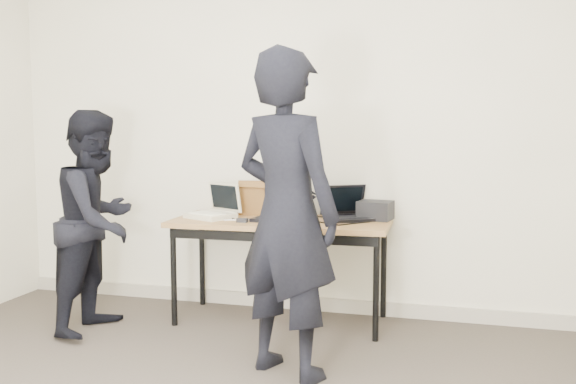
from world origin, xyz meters
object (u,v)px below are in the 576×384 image
at_px(leather_satchel, 265,197).
at_px(person_observer, 98,221).
at_px(desk, 280,228).
at_px(laptop_center, 284,211).
at_px(laptop_right, 348,212).
at_px(equipment_box, 375,210).
at_px(laptop_beige, 214,211).
at_px(person_typist, 287,214).

distance_m(leather_satchel, person_observer, 1.19).
relative_size(leather_satchel, person_observer, 0.25).
height_order(desk, person_observer, person_observer).
distance_m(laptop_center, laptop_right, 0.45).
bearing_deg(person_observer, equipment_box, -67.83).
bearing_deg(person_observer, laptop_beige, -52.78).
bearing_deg(laptop_right, laptop_center, 166.04).
relative_size(laptop_center, laptop_right, 0.88).
bearing_deg(desk, laptop_right, 18.69).
xyz_separation_m(desk, person_typist, (0.29, -0.89, 0.23)).
relative_size(laptop_center, person_typist, 0.21).
distance_m(desk, laptop_beige, 0.50).
bearing_deg(laptop_center, desk, -118.19).
relative_size(laptop_beige, person_typist, 0.22).
relative_size(laptop_beige, laptop_right, 0.92).
bearing_deg(person_typist, laptop_center, -50.14).
xyz_separation_m(leather_satchel, equipment_box, (0.81, -0.04, -0.06)).
distance_m(laptop_beige, equipment_box, 1.14).
distance_m(laptop_right, person_observer, 1.70).
relative_size(laptop_beige, equipment_box, 1.76).
relative_size(laptop_right, person_observer, 0.29).
height_order(desk, leather_satchel, leather_satchel).
distance_m(desk, equipment_box, 0.67).
bearing_deg(equipment_box, desk, -163.05).
bearing_deg(laptop_beige, laptop_center, 29.59).
bearing_deg(laptop_right, person_typist, -130.29).
distance_m(desk, person_typist, 0.97).
height_order(laptop_center, leather_satchel, laptop_center).
bearing_deg(laptop_center, laptop_right, 24.03).
bearing_deg(laptop_right, person_observer, 169.91).
relative_size(desk, laptop_right, 3.52).
relative_size(desk, equipment_box, 6.75).
distance_m(desk, laptop_right, 0.49).
distance_m(laptop_center, person_typist, 0.97).
bearing_deg(desk, laptop_center, 54.31).
relative_size(laptop_right, person_typist, 0.24).
distance_m(laptop_right, leather_satchel, 0.63).
bearing_deg(person_typist, laptop_right, -74.92).
xyz_separation_m(leather_satchel, person_observer, (-0.95, -0.70, -0.11)).
height_order(laptop_center, laptop_right, laptop_center).
bearing_deg(person_typist, equipment_box, -84.12).
xyz_separation_m(laptop_center, leather_satchel, (-0.20, 0.20, 0.07)).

